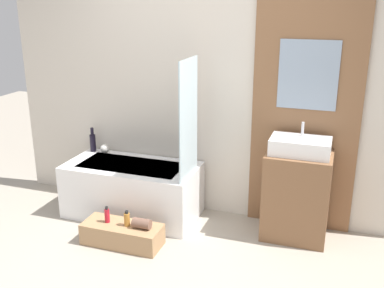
# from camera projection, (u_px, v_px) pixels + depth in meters

# --- Properties ---
(wall_tiled_back) EXTENTS (4.20, 0.06, 2.60)m
(wall_tiled_back) POSITION_uv_depth(u_px,v_px,m) (209.00, 85.00, 4.29)
(wall_tiled_back) COLOR beige
(wall_tiled_back) RESTS_ON ground_plane
(wall_wood_accent) EXTENTS (0.96, 0.04, 2.60)m
(wall_wood_accent) POSITION_uv_depth(u_px,v_px,m) (307.00, 91.00, 3.96)
(wall_wood_accent) COLOR brown
(wall_wood_accent) RESTS_ON ground_plane
(bathtub) EXTENTS (1.30, 0.65, 0.53)m
(bathtub) POSITION_uv_depth(u_px,v_px,m) (133.00, 189.00, 4.48)
(bathtub) COLOR white
(bathtub) RESTS_ON ground_plane
(glass_shower_screen) EXTENTS (0.01, 0.45, 1.07)m
(glass_shower_screen) POSITION_uv_depth(u_px,v_px,m) (188.00, 119.00, 3.97)
(glass_shower_screen) COLOR silver
(glass_shower_screen) RESTS_ON bathtub
(wooden_step_bench) EXTENTS (0.71, 0.28, 0.19)m
(wooden_step_bench) POSITION_uv_depth(u_px,v_px,m) (122.00, 234.00, 3.98)
(wooden_step_bench) COLOR #A87F56
(wooden_step_bench) RESTS_ON ground_plane
(vanity_cabinet) EXTENTS (0.57, 0.43, 0.80)m
(vanity_cabinet) POSITION_uv_depth(u_px,v_px,m) (296.00, 196.00, 4.03)
(vanity_cabinet) COLOR brown
(vanity_cabinet) RESTS_ON ground_plane
(sink) EXTENTS (0.51, 0.33, 0.26)m
(sink) POSITION_uv_depth(u_px,v_px,m) (300.00, 146.00, 3.88)
(sink) COLOR white
(sink) RESTS_ON vanity_cabinet
(vase_tall_dark) EXTENTS (0.06, 0.06, 0.26)m
(vase_tall_dark) POSITION_uv_depth(u_px,v_px,m) (93.00, 142.00, 4.76)
(vase_tall_dark) COLOR black
(vase_tall_dark) RESTS_ON bathtub
(vase_round_light) EXTENTS (0.10, 0.10, 0.10)m
(vase_round_light) POSITION_uv_depth(u_px,v_px,m) (105.00, 149.00, 4.72)
(vase_round_light) COLOR silver
(vase_round_light) RESTS_ON bathtub
(bottle_soap_primary) EXTENTS (0.04, 0.04, 0.15)m
(bottle_soap_primary) POSITION_uv_depth(u_px,v_px,m) (107.00, 215.00, 3.97)
(bottle_soap_primary) COLOR #B21928
(bottle_soap_primary) RESTS_ON wooden_step_bench
(bottle_soap_secondary) EXTENTS (0.05, 0.05, 0.14)m
(bottle_soap_secondary) POSITION_uv_depth(u_px,v_px,m) (127.00, 219.00, 3.91)
(bottle_soap_secondary) COLOR #B2752D
(bottle_soap_secondary) RESTS_ON wooden_step_bench
(towel_roll) EXTENTS (0.16, 0.09, 0.09)m
(towel_roll) POSITION_uv_depth(u_px,v_px,m) (142.00, 223.00, 3.87)
(towel_roll) COLOR brown
(towel_roll) RESTS_ON wooden_step_bench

